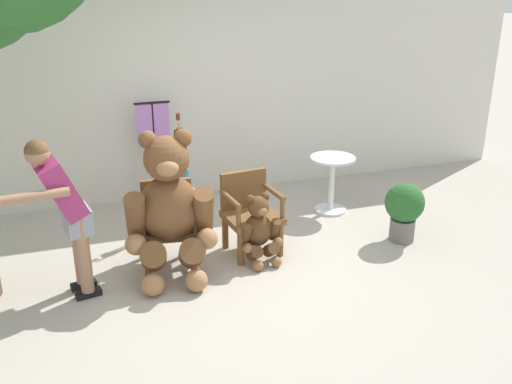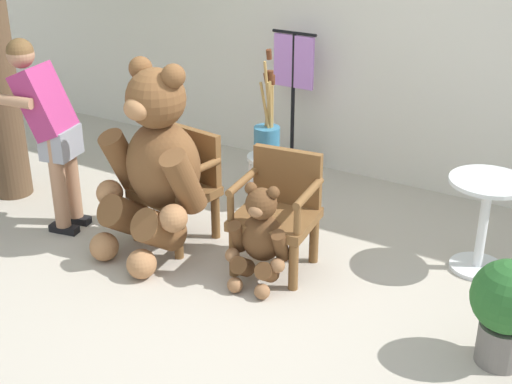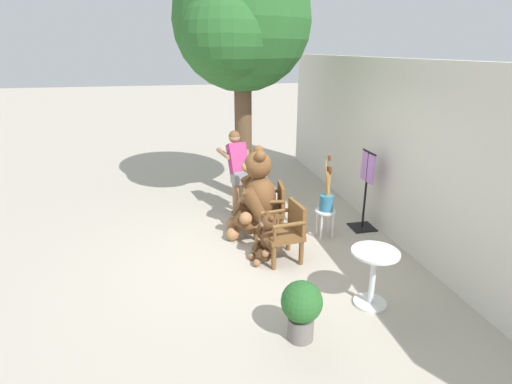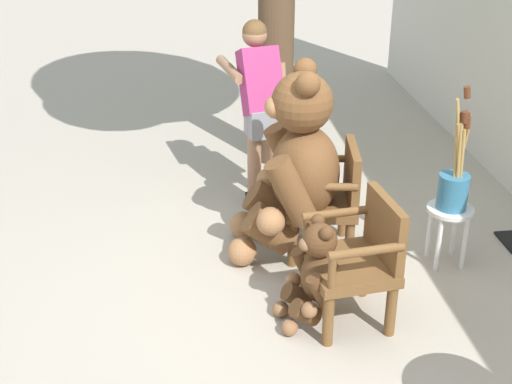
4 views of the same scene
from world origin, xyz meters
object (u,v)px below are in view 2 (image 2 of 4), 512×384
object	(u,v)px
wooden_chair_left	(180,183)
wooden_chair_right	(278,209)
round_side_table	(485,214)
potted_plant	(507,306)
person_visitor	(47,121)
teddy_bear_large	(155,162)
teddy_bear_small	(260,236)
clothing_display_stand	(293,101)
white_stool	(267,167)
brush_bucket	(267,134)

from	to	relation	value
wooden_chair_left	wooden_chair_right	distance (m)	0.88
round_side_table	potted_plant	distance (m)	1.10
person_visitor	teddy_bear_large	bearing A→B (deg)	7.14
teddy_bear_small	round_side_table	world-z (taller)	teddy_bear_small
wooden_chair_left	person_visitor	size ratio (longest dim) A/B	0.56
person_visitor	clothing_display_stand	size ratio (longest dim) A/B	1.13
person_visitor	teddy_bear_small	bearing A→B (deg)	3.01
wooden_chair_right	teddy_bear_large	world-z (taller)	teddy_bear_large
person_visitor	round_side_table	distance (m)	3.36
wooden_chair_left	round_side_table	size ratio (longest dim) A/B	1.19
white_stool	potted_plant	size ratio (longest dim) A/B	0.68
person_visitor	clothing_display_stand	xyz separation A→B (m)	(1.11, 1.98, -0.20)
brush_bucket	wooden_chair_right	bearing A→B (deg)	-55.34
wooden_chair_right	person_visitor	world-z (taller)	person_visitor
teddy_bear_small	person_visitor	bearing A→B (deg)	-176.99
wooden_chair_right	round_side_table	size ratio (longest dim) A/B	1.19
teddy_bear_small	brush_bucket	world-z (taller)	brush_bucket
person_visitor	potted_plant	bearing A→B (deg)	0.97
wooden_chair_right	person_visitor	bearing A→B (deg)	-168.43
brush_bucket	round_side_table	xyz separation A→B (m)	(1.88, -0.14, -0.21)
teddy_bear_large	white_stool	distance (m)	1.20
teddy_bear_large	brush_bucket	size ratio (longest dim) A/B	1.60
teddy_bear_small	potted_plant	distance (m)	1.69
wooden_chair_right	brush_bucket	distance (m)	1.05
teddy_bear_small	potted_plant	size ratio (longest dim) A/B	1.10
clothing_display_stand	brush_bucket	bearing A→B (deg)	-77.80
wooden_chair_left	brush_bucket	size ratio (longest dim) A/B	0.93
wooden_chair_left	white_stool	bearing A→B (deg)	70.82
white_stool	clothing_display_stand	distance (m)	0.86
teddy_bear_large	white_stool	xyz separation A→B (m)	(0.31, 1.10, -0.37)
white_stool	clothing_display_stand	world-z (taller)	clothing_display_stand
clothing_display_stand	wooden_chair_left	bearing A→B (deg)	-94.72
wooden_chair_left	clothing_display_stand	size ratio (longest dim) A/B	0.63
teddy_bear_large	teddy_bear_small	distance (m)	0.98
teddy_bear_large	person_visitor	bearing A→B (deg)	-172.86
wooden_chair_right	teddy_bear_large	distance (m)	0.97
wooden_chair_left	potted_plant	bearing A→B (deg)	-7.05
wooden_chair_right	brush_bucket	size ratio (longest dim) A/B	0.93
potted_plant	clothing_display_stand	distance (m)	3.13
white_stool	person_visitor	bearing A→B (deg)	-136.00
brush_bucket	person_visitor	bearing A→B (deg)	-136.03
white_stool	teddy_bear_large	bearing A→B (deg)	-105.81
wooden_chair_right	brush_bucket	world-z (taller)	brush_bucket
potted_plant	wooden_chair_left	bearing A→B (deg)	172.95
wooden_chair_left	wooden_chair_right	bearing A→B (deg)	0.01
person_visitor	potted_plant	world-z (taller)	person_visitor
potted_plant	person_visitor	bearing A→B (deg)	-179.03
wooden_chair_left	teddy_bear_large	size ratio (longest dim) A/B	0.58
teddy_bear_large	brush_bucket	xyz separation A→B (m)	(0.32, 1.10, -0.06)
white_stool	potted_plant	bearing A→B (deg)	-26.93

